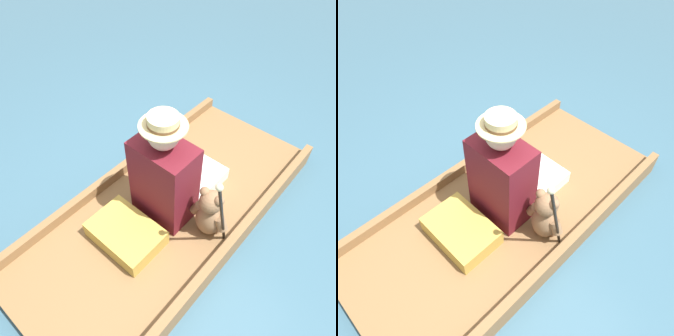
% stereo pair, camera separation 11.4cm
% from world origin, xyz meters
% --- Properties ---
extents(ground_plane, '(16.00, 16.00, 0.00)m').
position_xyz_m(ground_plane, '(0.00, 0.00, 0.00)').
color(ground_plane, '#385B70').
extents(punt_boat, '(1.14, 2.53, 0.21)m').
position_xyz_m(punt_boat, '(0.00, 0.00, 0.07)').
color(punt_boat, brown).
rests_on(punt_boat, ground_plane).
extents(seat_cushion, '(0.50, 0.35, 0.13)m').
position_xyz_m(seat_cushion, '(-0.05, -0.42, 0.19)').
color(seat_cushion, '#B7933D').
rests_on(seat_cushion, punt_boat).
extents(seated_person, '(0.42, 0.74, 0.90)m').
position_xyz_m(seated_person, '(-0.02, 0.02, 0.47)').
color(seated_person, white).
rests_on(seated_person, punt_boat).
extents(teddy_bear, '(0.31, 0.18, 0.44)m').
position_xyz_m(teddy_bear, '(0.34, 0.02, 0.33)').
color(teddy_bear, '#846042').
rests_on(teddy_bear, punt_boat).
extents(wine_glass, '(0.10, 0.10, 0.12)m').
position_xyz_m(wine_glass, '(-0.41, 0.32, 0.21)').
color(wine_glass, silver).
rests_on(wine_glass, punt_boat).
extents(walking_cane, '(0.04, 0.24, 0.79)m').
position_xyz_m(walking_cane, '(0.47, -0.08, 0.59)').
color(walking_cane, black).
rests_on(walking_cane, punt_boat).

